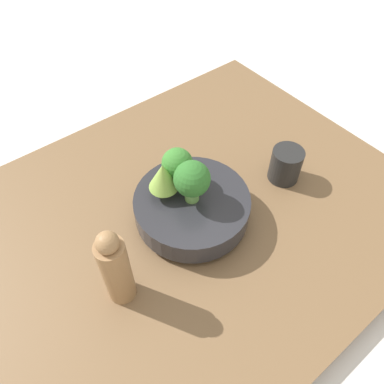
{
  "coord_description": "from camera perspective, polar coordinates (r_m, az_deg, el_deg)",
  "views": [
    {
      "loc": [
        -0.25,
        -0.37,
        0.67
      ],
      "look_at": [
        0.03,
        -0.02,
        0.12
      ],
      "focal_mm": 35.0,
      "sensor_mm": 36.0,
      "label": 1
    }
  ],
  "objects": [
    {
      "name": "pepper_mill",
      "position": [
        0.63,
        -11.57,
        -11.35
      ],
      "size": [
        0.05,
        0.05,
        0.18
      ],
      "color": "#997047",
      "rests_on": "table"
    },
    {
      "name": "broccoli_floret_back",
      "position": [
        0.72,
        -2.26,
        4.24
      ],
      "size": [
        0.06,
        0.06,
        0.08
      ],
      "color": "#6BA34C",
      "rests_on": "bowl"
    },
    {
      "name": "bowl",
      "position": [
        0.75,
        -0.0,
        -2.27
      ],
      "size": [
        0.23,
        0.23,
        0.06
      ],
      "color": "#28282D",
      "rests_on": "table"
    },
    {
      "name": "table",
      "position": [
        0.79,
        -2.66,
        -5.21
      ],
      "size": [
        1.03,
        0.76,
        0.04
      ],
      "color": "brown",
      "rests_on": "ground_plane"
    },
    {
      "name": "cup",
      "position": [
        0.85,
        14.08,
        4.05
      ],
      "size": [
        0.07,
        0.07,
        0.08
      ],
      "color": "black",
      "rests_on": "table"
    },
    {
      "name": "broccoli_floret_center",
      "position": [
        0.69,
        -0.0,
        1.85
      ],
      "size": [
        0.07,
        0.07,
        0.09
      ],
      "color": "#6BA34C",
      "rests_on": "bowl"
    },
    {
      "name": "romanesco_piece_far",
      "position": [
        0.7,
        -4.37,
        2.38
      ],
      "size": [
        0.06,
        0.06,
        0.08
      ],
      "color": "#7AB256",
      "rests_on": "bowl"
    },
    {
      "name": "ground_plane",
      "position": [
        0.81,
        -2.62,
        -5.92
      ],
      "size": [
        6.0,
        6.0,
        0.0
      ],
      "primitive_type": "plane",
      "color": "silver"
    }
  ]
}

